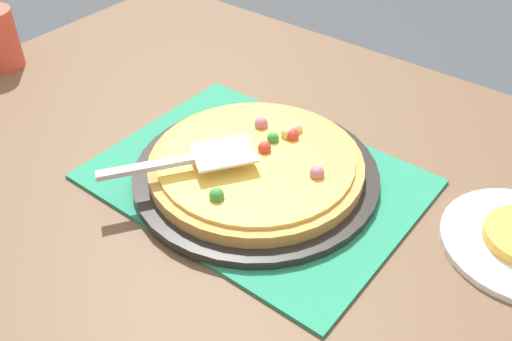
{
  "coord_description": "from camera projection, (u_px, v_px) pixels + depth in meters",
  "views": [
    {
      "loc": [
        -0.42,
        0.54,
        1.32
      ],
      "look_at": [
        0.0,
        0.0,
        0.77
      ],
      "focal_mm": 39.81,
      "sensor_mm": 36.0,
      "label": 1
    }
  ],
  "objects": [
    {
      "name": "dining_table",
      "position": [
        256.0,
        230.0,
        0.96
      ],
      "size": [
        1.4,
        1.0,
        0.75
      ],
      "color": "brown",
      "rests_on": "ground_plane"
    },
    {
      "name": "placemat",
      "position": [
        256.0,
        179.0,
        0.89
      ],
      "size": [
        0.48,
        0.36,
        0.01
      ],
      "primitive_type": "cube",
      "color": "#237F5B",
      "rests_on": "dining_table"
    },
    {
      "name": "pizza_pan",
      "position": [
        256.0,
        174.0,
        0.88
      ],
      "size": [
        0.38,
        0.38,
        0.01
      ],
      "primitive_type": "cylinder",
      "color": "black",
      "rests_on": "placemat"
    },
    {
      "name": "pizza",
      "position": [
        257.0,
        164.0,
        0.87
      ],
      "size": [
        0.33,
        0.33,
        0.04
      ],
      "color": "#B78442",
      "rests_on": "pizza_pan"
    },
    {
      "name": "pizza_server",
      "position": [
        192.0,
        159.0,
        0.82
      ],
      "size": [
        0.17,
        0.21,
        0.01
      ],
      "color": "silver",
      "rests_on": "pizza"
    }
  ]
}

